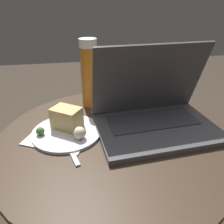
% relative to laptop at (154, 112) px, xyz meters
% --- Properties ---
extents(table, '(0.69, 0.69, 0.56)m').
position_rel_laptop_xyz_m(table, '(-0.13, -0.03, -0.23)').
color(table, black).
rests_on(table, ground_plane).
extents(napkin, '(0.21, 0.19, 0.00)m').
position_rel_laptop_xyz_m(napkin, '(-0.29, -0.02, -0.05)').
color(napkin, white).
rests_on(napkin, table).
extents(laptop, '(0.38, 0.28, 0.25)m').
position_rel_laptop_xyz_m(laptop, '(0.00, 0.00, 0.00)').
color(laptop, '#47474C').
rests_on(laptop, table).
extents(beer_glass, '(0.06, 0.06, 0.24)m').
position_rel_laptop_xyz_m(beer_glass, '(-0.18, 0.19, 0.07)').
color(beer_glass, '#C6701E').
rests_on(beer_glass, table).
extents(snack_plate, '(0.21, 0.21, 0.07)m').
position_rel_laptop_xyz_m(snack_plate, '(-0.27, 0.01, -0.03)').
color(snack_plate, silver).
rests_on(snack_plate, table).
extents(fork, '(0.07, 0.19, 0.00)m').
position_rel_laptop_xyz_m(fork, '(-0.27, -0.04, -0.05)').
color(fork, silver).
rests_on(fork, table).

